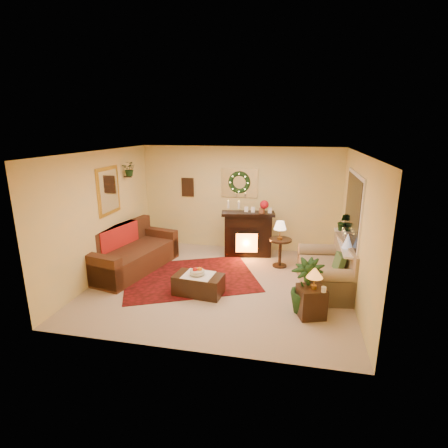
% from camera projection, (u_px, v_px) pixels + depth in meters
% --- Properties ---
extents(floor, '(5.00, 5.00, 0.00)m').
position_uv_depth(floor, '(220.00, 283.00, 7.05)').
color(floor, beige).
rests_on(floor, ground).
extents(ceiling, '(5.00, 5.00, 0.00)m').
position_uv_depth(ceiling, '(220.00, 152.00, 6.36)').
color(ceiling, white).
rests_on(ceiling, ground).
extents(wall_back, '(5.00, 5.00, 0.00)m').
position_uv_depth(wall_back, '(239.00, 199.00, 8.83)').
color(wall_back, '#EFD88C').
rests_on(wall_back, ground).
extents(wall_front, '(5.00, 5.00, 0.00)m').
position_uv_depth(wall_front, '(184.00, 265.00, 4.58)').
color(wall_front, '#EFD88C').
rests_on(wall_front, ground).
extents(wall_left, '(4.50, 4.50, 0.00)m').
position_uv_depth(wall_left, '(102.00, 215.00, 7.20)').
color(wall_left, '#EFD88C').
rests_on(wall_left, ground).
extents(wall_right, '(4.50, 4.50, 0.00)m').
position_uv_depth(wall_right, '(357.00, 229.00, 6.21)').
color(wall_right, '#EFD88C').
rests_on(wall_right, ground).
extents(area_rug, '(3.23, 2.90, 0.01)m').
position_uv_depth(area_rug, '(190.00, 277.00, 7.33)').
color(area_rug, maroon).
rests_on(area_rug, floor).
extents(sofa, '(1.44, 2.38, 0.95)m').
position_uv_depth(sofa, '(132.00, 251.00, 7.63)').
color(sofa, '#3C2A14').
rests_on(sofa, floor).
extents(red_throw, '(0.74, 1.20, 0.02)m').
position_uv_depth(red_throw, '(131.00, 248.00, 7.74)').
color(red_throw, '#E54A2F').
rests_on(red_throw, sofa).
extents(fireplace, '(1.16, 0.54, 1.02)m').
position_uv_depth(fireplace, '(248.00, 234.00, 8.46)').
color(fireplace, black).
rests_on(fireplace, floor).
extents(poinsettia, '(0.21, 0.21, 0.21)m').
position_uv_depth(poinsettia, '(264.00, 205.00, 8.15)').
color(poinsettia, '#AD111D').
rests_on(poinsettia, fireplace).
extents(mantel_candle_a, '(0.06, 0.06, 0.18)m').
position_uv_depth(mantel_candle_a, '(228.00, 205.00, 8.34)').
color(mantel_candle_a, silver).
rests_on(mantel_candle_a, fireplace).
extents(mantel_candle_b, '(0.06, 0.06, 0.18)m').
position_uv_depth(mantel_candle_b, '(239.00, 205.00, 8.30)').
color(mantel_candle_b, silver).
rests_on(mantel_candle_b, fireplace).
extents(mantel_mirror, '(0.92, 0.02, 0.72)m').
position_uv_depth(mantel_mirror, '(239.00, 183.00, 8.70)').
color(mantel_mirror, white).
rests_on(mantel_mirror, wall_back).
extents(wreath, '(0.55, 0.11, 0.55)m').
position_uv_depth(wreath, '(239.00, 183.00, 8.66)').
color(wreath, '#194719').
rests_on(wreath, wall_back).
extents(wall_art, '(0.32, 0.03, 0.48)m').
position_uv_depth(wall_art, '(188.00, 187.00, 9.01)').
color(wall_art, '#381E11').
rests_on(wall_art, wall_back).
extents(gold_mirror, '(0.03, 0.84, 1.00)m').
position_uv_depth(gold_mirror, '(109.00, 191.00, 7.36)').
color(gold_mirror, gold).
rests_on(gold_mirror, wall_left).
extents(hanging_plant, '(0.33, 0.28, 0.36)m').
position_uv_depth(hanging_plant, '(130.00, 176.00, 7.98)').
color(hanging_plant, '#194719').
rests_on(hanging_plant, wall_left).
extents(loveseat, '(1.12, 1.70, 0.92)m').
position_uv_depth(loveseat, '(327.00, 268.00, 6.74)').
color(loveseat, tan).
rests_on(loveseat, floor).
extents(window_frame, '(0.03, 1.86, 1.36)m').
position_uv_depth(window_frame, '(353.00, 208.00, 6.67)').
color(window_frame, white).
rests_on(window_frame, wall_right).
extents(window_glass, '(0.02, 1.70, 1.22)m').
position_uv_depth(window_glass, '(352.00, 208.00, 6.67)').
color(window_glass, black).
rests_on(window_glass, wall_right).
extents(window_sill, '(0.22, 1.86, 0.04)m').
position_uv_depth(window_sill, '(344.00, 242.00, 6.87)').
color(window_sill, white).
rests_on(window_sill, wall_right).
extents(mini_tree, '(0.18, 0.18, 0.27)m').
position_uv_depth(mini_tree, '(348.00, 241.00, 6.39)').
color(mini_tree, silver).
rests_on(mini_tree, window_sill).
extents(sill_plant, '(0.28, 0.22, 0.51)m').
position_uv_depth(sill_plant, '(343.00, 222.00, 7.48)').
color(sill_plant, black).
rests_on(sill_plant, window_sill).
extents(side_table_round, '(0.57, 0.57, 0.65)m').
position_uv_depth(side_table_round, '(280.00, 253.00, 7.84)').
color(side_table_round, black).
rests_on(side_table_round, floor).
extents(lamp_cream, '(0.27, 0.27, 0.42)m').
position_uv_depth(lamp_cream, '(280.00, 229.00, 7.67)').
color(lamp_cream, '#FFD4A8').
rests_on(lamp_cream, side_table_round).
extents(end_table_square, '(0.53, 0.53, 0.51)m').
position_uv_depth(end_table_square, '(311.00, 301.00, 5.77)').
color(end_table_square, black).
rests_on(end_table_square, floor).
extents(lamp_tiffany, '(0.27, 0.27, 0.39)m').
position_uv_depth(lamp_tiffany, '(315.00, 275.00, 5.61)').
color(lamp_tiffany, '#FFA62E').
rests_on(lamp_tiffany, end_table_square).
extents(coffee_table, '(0.95, 0.59, 0.38)m').
position_uv_depth(coffee_table, '(199.00, 284.00, 6.55)').
color(coffee_table, black).
rests_on(coffee_table, floor).
extents(fruit_bowl, '(0.27, 0.27, 0.06)m').
position_uv_depth(fruit_bowl, '(197.00, 272.00, 6.48)').
color(fruit_bowl, beige).
rests_on(fruit_bowl, coffee_table).
extents(floor_palm, '(2.07, 2.07, 2.84)m').
position_uv_depth(floor_palm, '(306.00, 288.00, 5.84)').
color(floor_palm, '#175D18').
rests_on(floor_palm, floor).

